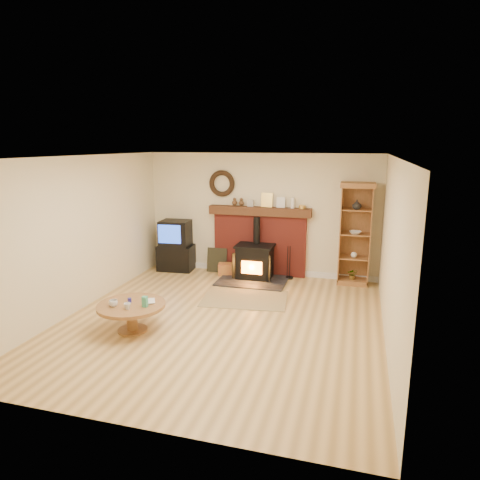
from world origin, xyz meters
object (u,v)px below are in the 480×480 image
(tv_unit, at_px, (176,246))
(coffee_table, at_px, (131,309))
(wood_stove, at_px, (254,263))
(curio_cabinet, at_px, (355,234))

(tv_unit, distance_m, coffee_table, 3.26)
(coffee_table, bearing_deg, wood_stove, 68.47)
(tv_unit, height_order, coffee_table, tv_unit)
(wood_stove, bearing_deg, tv_unit, 174.03)
(wood_stove, height_order, coffee_table, wood_stove)
(coffee_table, bearing_deg, tv_unit, 102.09)
(tv_unit, bearing_deg, wood_stove, -5.97)
(tv_unit, relative_size, curio_cabinet, 0.55)
(wood_stove, distance_m, coffee_table, 3.21)
(coffee_table, bearing_deg, curio_cabinet, 45.86)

